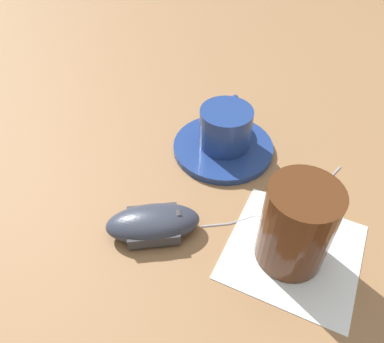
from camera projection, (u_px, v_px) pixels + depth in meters
ground_plane at (220, 202)px, 0.51m from camera, size 3.00×3.00×0.00m
saucer at (223, 147)px, 0.58m from camera, size 0.15×0.15×0.01m
coffee_cup at (226, 127)px, 0.56m from camera, size 0.08×0.11×0.06m
computer_mouse at (153, 223)px, 0.46m from camera, size 0.13×0.09×0.04m
mouse_cable at (286, 204)px, 0.51m from camera, size 0.19×0.15×0.00m
napkin_under_glass at (293, 251)px, 0.45m from camera, size 0.19×0.19×0.00m
drinking_glass at (297, 225)px, 0.41m from camera, size 0.08×0.08×0.11m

